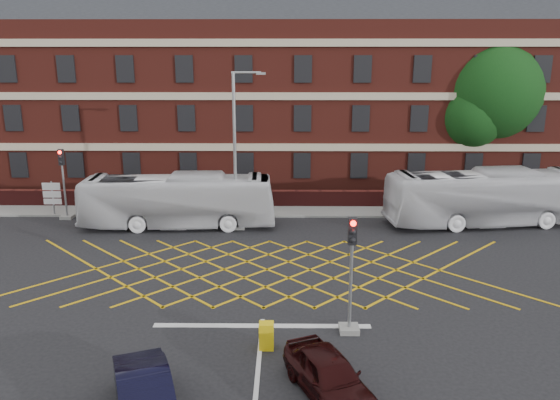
{
  "coord_description": "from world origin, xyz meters",
  "views": [
    {
      "loc": [
        0.86,
        -21.71,
        9.59
      ],
      "look_at": [
        0.61,
        1.5,
        3.49
      ],
      "focal_mm": 35.0,
      "sensor_mm": 36.0,
      "label": 1
    }
  ],
  "objects_px": {
    "car_maroon": "(329,375)",
    "traffic_light_near": "(351,286)",
    "bus_left": "(178,201)",
    "traffic_light_far": "(65,190)",
    "bus_right": "(486,198)",
    "deciduous_tree": "(489,99)",
    "street_lamp": "(237,177)",
    "utility_cabinet": "(266,336)",
    "direction_signs": "(52,195)",
    "car_navy": "(145,398)"
  },
  "relations": [
    {
      "from": "car_maroon",
      "to": "traffic_light_near",
      "type": "distance_m",
      "value": 4.13
    },
    {
      "from": "bus_left",
      "to": "traffic_light_far",
      "type": "height_order",
      "value": "traffic_light_far"
    },
    {
      "from": "traffic_light_far",
      "to": "bus_right",
      "type": "bearing_deg",
      "value": -2.16
    },
    {
      "from": "bus_right",
      "to": "deciduous_tree",
      "type": "xyz_separation_m",
      "value": [
        2.71,
        8.52,
        5.06
      ]
    },
    {
      "from": "bus_left",
      "to": "bus_right",
      "type": "xyz_separation_m",
      "value": [
        17.95,
        0.59,
        0.09
      ]
    },
    {
      "from": "traffic_light_near",
      "to": "street_lamp",
      "type": "height_order",
      "value": "street_lamp"
    },
    {
      "from": "bus_left",
      "to": "street_lamp",
      "type": "height_order",
      "value": "street_lamp"
    },
    {
      "from": "bus_right",
      "to": "bus_left",
      "type": "bearing_deg",
      "value": 84.93
    },
    {
      "from": "street_lamp",
      "to": "utility_cabinet",
      "type": "bearing_deg",
      "value": -80.95
    },
    {
      "from": "direction_signs",
      "to": "bus_left",
      "type": "bearing_deg",
      "value": -13.9
    },
    {
      "from": "bus_right",
      "to": "street_lamp",
      "type": "distance_m",
      "value": 14.61
    },
    {
      "from": "bus_right",
      "to": "traffic_light_near",
      "type": "bearing_deg",
      "value": 137.31
    },
    {
      "from": "street_lamp",
      "to": "direction_signs",
      "type": "distance_m",
      "value": 11.93
    },
    {
      "from": "bus_left",
      "to": "car_navy",
      "type": "relative_size",
      "value": 2.7
    },
    {
      "from": "bus_right",
      "to": "street_lamp",
      "type": "bearing_deg",
      "value": 86.18
    },
    {
      "from": "car_maroon",
      "to": "utility_cabinet",
      "type": "distance_m",
      "value": 3.26
    },
    {
      "from": "car_maroon",
      "to": "traffic_light_far",
      "type": "height_order",
      "value": "traffic_light_far"
    },
    {
      "from": "direction_signs",
      "to": "utility_cabinet",
      "type": "xyz_separation_m",
      "value": [
        13.76,
        -15.75,
        -0.9
      ]
    },
    {
      "from": "deciduous_tree",
      "to": "traffic_light_far",
      "type": "distance_m",
      "value": 29.26
    },
    {
      "from": "street_lamp",
      "to": "direction_signs",
      "type": "height_order",
      "value": "street_lamp"
    },
    {
      "from": "bus_right",
      "to": "traffic_light_near",
      "type": "distance_m",
      "value": 16.15
    },
    {
      "from": "bus_right",
      "to": "direction_signs",
      "type": "relative_size",
      "value": 5.35
    },
    {
      "from": "car_maroon",
      "to": "deciduous_tree",
      "type": "xyz_separation_m",
      "value": [
        13.17,
        25.47,
        6.04
      ]
    },
    {
      "from": "bus_left",
      "to": "car_navy",
      "type": "distance_m",
      "value": 17.72
    },
    {
      "from": "car_navy",
      "to": "traffic_light_near",
      "type": "xyz_separation_m",
      "value": [
        6.07,
        5.0,
        1.08
      ]
    },
    {
      "from": "utility_cabinet",
      "to": "car_navy",
      "type": "bearing_deg",
      "value": -129.56
    },
    {
      "from": "street_lamp",
      "to": "traffic_light_near",
      "type": "bearing_deg",
      "value": -67.55
    },
    {
      "from": "bus_left",
      "to": "traffic_light_near",
      "type": "distance_m",
      "value": 15.14
    },
    {
      "from": "car_maroon",
      "to": "traffic_light_near",
      "type": "bearing_deg",
      "value": 51.71
    },
    {
      "from": "traffic_light_near",
      "to": "utility_cabinet",
      "type": "relative_size",
      "value": 4.51
    },
    {
      "from": "car_navy",
      "to": "traffic_light_near",
      "type": "height_order",
      "value": "traffic_light_near"
    },
    {
      "from": "traffic_light_far",
      "to": "street_lamp",
      "type": "relative_size",
      "value": 0.48
    },
    {
      "from": "bus_right",
      "to": "direction_signs",
      "type": "distance_m",
      "value": 26.17
    },
    {
      "from": "car_navy",
      "to": "direction_signs",
      "type": "relative_size",
      "value": 1.88
    },
    {
      "from": "traffic_light_near",
      "to": "street_lamp",
      "type": "distance_m",
      "value": 13.38
    },
    {
      "from": "bus_left",
      "to": "traffic_light_near",
      "type": "xyz_separation_m",
      "value": [
        8.51,
        -12.52,
        0.21
      ]
    },
    {
      "from": "bus_left",
      "to": "direction_signs",
      "type": "bearing_deg",
      "value": 73.93
    },
    {
      "from": "car_navy",
      "to": "traffic_light_far",
      "type": "xyz_separation_m",
      "value": [
        -9.62,
        19.06,
        1.08
      ]
    },
    {
      "from": "car_maroon",
      "to": "car_navy",
      "type": "bearing_deg",
      "value": 169.58
    },
    {
      "from": "deciduous_tree",
      "to": "street_lamp",
      "type": "height_order",
      "value": "deciduous_tree"
    },
    {
      "from": "street_lamp",
      "to": "direction_signs",
      "type": "xyz_separation_m",
      "value": [
        -11.6,
        2.23,
        -1.65
      ]
    },
    {
      "from": "traffic_light_near",
      "to": "direction_signs",
      "type": "bearing_deg",
      "value": 138.93
    },
    {
      "from": "traffic_light_far",
      "to": "direction_signs",
      "type": "distance_m",
      "value": 1.18
    },
    {
      "from": "bus_right",
      "to": "utility_cabinet",
      "type": "bearing_deg",
      "value": 132.22
    },
    {
      "from": "traffic_light_far",
      "to": "direction_signs",
      "type": "height_order",
      "value": "traffic_light_far"
    },
    {
      "from": "bus_right",
      "to": "car_navy",
      "type": "distance_m",
      "value": 23.86
    },
    {
      "from": "utility_cabinet",
      "to": "deciduous_tree",
      "type": "bearing_deg",
      "value": 56.56
    },
    {
      "from": "bus_right",
      "to": "direction_signs",
      "type": "height_order",
      "value": "bus_right"
    },
    {
      "from": "street_lamp",
      "to": "utility_cabinet",
      "type": "relative_size",
      "value": 9.32
    },
    {
      "from": "bus_right",
      "to": "car_navy",
      "type": "relative_size",
      "value": 2.85
    }
  ]
}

